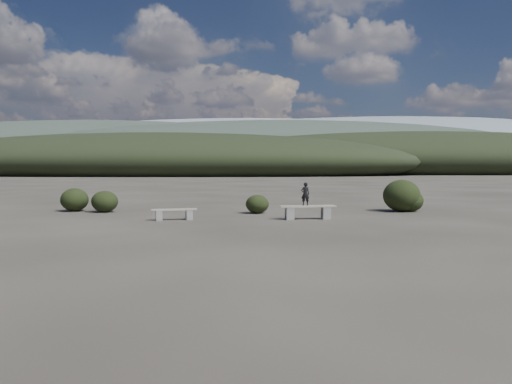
{
  "coord_description": "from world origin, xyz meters",
  "views": [
    {
      "loc": [
        0.64,
        -12.04,
        1.92
      ],
      "look_at": [
        0.01,
        3.5,
        1.1
      ],
      "focal_mm": 35.0,
      "sensor_mm": 36.0,
      "label": 1
    }
  ],
  "objects": [
    {
      "name": "shrub_a",
      "position": [
        -6.46,
        8.27,
        0.44
      ],
      "size": [
        1.09,
        1.09,
        0.89
      ],
      "primitive_type": "ellipsoid",
      "color": "black",
      "rests_on": "ground"
    },
    {
      "name": "shrub_e",
      "position": [
        6.25,
        9.01,
        0.45
      ],
      "size": [
        1.08,
        1.08,
        0.9
      ],
      "primitive_type": "ellipsoid",
      "color": "black",
      "rests_on": "ground"
    },
    {
      "name": "bench_right",
      "position": [
        1.78,
        5.8,
        0.3
      ],
      "size": [
        2.04,
        0.74,
        0.5
      ],
      "rotation": [
        0.0,
        0.0,
        0.17
      ],
      "color": "slate",
      "rests_on": "ground"
    },
    {
      "name": "shrub_f",
      "position": [
        -7.88,
        8.64,
        0.49
      ],
      "size": [
        1.15,
        1.15,
        0.97
      ],
      "primitive_type": "ellipsoid",
      "color": "black",
      "rests_on": "ground"
    },
    {
      "name": "ground",
      "position": [
        0.0,
        0.0,
        0.0
      ],
      "size": [
        1200.0,
        1200.0,
        0.0
      ],
      "primitive_type": "plane",
      "color": "#2F2A24",
      "rests_on": "ground"
    },
    {
      "name": "shrub_d",
      "position": [
        5.9,
        9.04,
        0.67
      ],
      "size": [
        1.53,
        1.53,
        1.34
      ],
      "primitive_type": "ellipsoid",
      "color": "black",
      "rests_on": "ground"
    },
    {
      "name": "seated_person",
      "position": [
        1.68,
        5.79,
        0.91
      ],
      "size": [
        0.32,
        0.23,
        0.83
      ],
      "primitive_type": "imported",
      "rotation": [
        0.0,
        0.0,
        3.26
      ],
      "color": "black",
      "rests_on": "bench_right"
    },
    {
      "name": "shrub_c",
      "position": [
        -0.12,
        8.01,
        0.38
      ],
      "size": [
        0.94,
        0.94,
        0.75
      ],
      "primitive_type": "ellipsoid",
      "color": "black",
      "rests_on": "ground"
    },
    {
      "name": "mountain_ridges",
      "position": [
        -7.48,
        339.06,
        10.84
      ],
      "size": [
        500.0,
        400.0,
        56.0
      ],
      "color": "black",
      "rests_on": "ground"
    },
    {
      "name": "bench_left",
      "position": [
        -2.96,
        5.38,
        0.24
      ],
      "size": [
        1.61,
        0.8,
        0.4
      ],
      "rotation": [
        0.0,
        0.0,
        0.31
      ],
      "color": "slate",
      "rests_on": "ground"
    }
  ]
}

